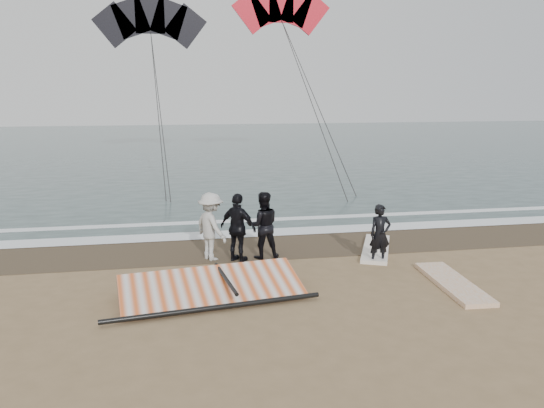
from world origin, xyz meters
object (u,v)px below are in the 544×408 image
(board_white, at_px, (453,283))
(board_cream, at_px, (376,249))
(sail_rig, at_px, (209,288))
(man_main, at_px, (380,234))

(board_white, bearing_deg, board_cream, 107.60)
(board_white, height_order, sail_rig, sail_rig)
(board_white, height_order, board_cream, same)
(man_main, xyz_separation_m, sail_rig, (-4.61, -1.53, -0.61))
(sail_rig, bearing_deg, board_cream, 28.04)
(man_main, distance_m, sail_rig, 4.89)
(board_white, xyz_separation_m, board_cream, (-0.79, 2.96, -0.00))
(man_main, bearing_deg, board_white, -61.52)
(board_cream, distance_m, sail_rig, 5.61)
(man_main, distance_m, board_white, 2.30)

